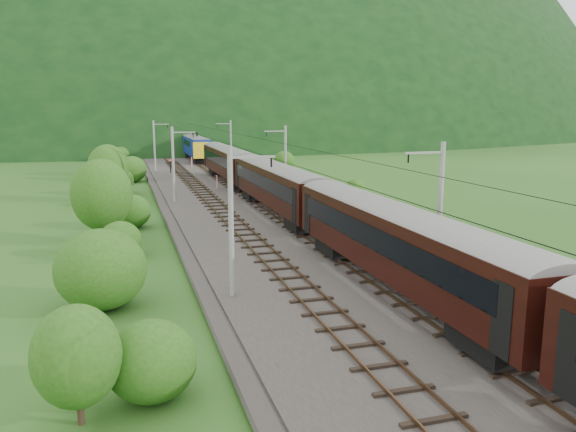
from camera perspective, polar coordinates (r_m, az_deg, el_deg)
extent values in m
plane|color=#224A17|center=(32.28, 5.30, -7.54)|extent=(600.00, 600.00, 0.00)
cube|color=#38332D|center=(41.30, 0.12, -3.17)|extent=(14.00, 220.00, 0.30)
cube|color=brown|center=(40.46, -4.12, -2.99)|extent=(0.08, 220.00, 0.15)
cube|color=brown|center=(40.78, -2.15, -2.86)|extent=(0.08, 220.00, 0.15)
cube|color=black|center=(40.64, -3.12, -3.11)|extent=(2.40, 220.00, 0.12)
cube|color=brown|center=(41.73, 2.33, -2.54)|extent=(0.08, 220.00, 0.15)
cube|color=brown|center=(42.20, 4.18, -2.41)|extent=(0.08, 220.00, 0.15)
cube|color=black|center=(41.99, 3.26, -2.66)|extent=(2.40, 220.00, 0.12)
cylinder|color=gray|center=(29.45, -5.81, -0.68)|extent=(0.28, 0.28, 8.00)
cube|color=gray|center=(29.22, -3.61, 6.00)|extent=(2.40, 0.12, 0.12)
cylinder|color=black|center=(29.48, -1.70, 5.47)|extent=(0.10, 0.10, 0.50)
cylinder|color=gray|center=(60.88, -11.58, 5.12)|extent=(0.28, 0.28, 8.00)
cube|color=gray|center=(60.76, -10.56, 8.36)|extent=(2.40, 0.12, 0.12)
cylinder|color=black|center=(60.89, -9.61, 8.12)|extent=(0.10, 0.10, 0.50)
cylinder|color=gray|center=(92.70, -13.42, 6.95)|extent=(0.28, 0.28, 8.00)
cube|color=gray|center=(92.62, -12.77, 9.09)|extent=(2.40, 0.12, 0.12)
cylinder|color=black|center=(92.71, -12.14, 8.93)|extent=(0.10, 0.10, 0.50)
cylinder|color=gray|center=(124.61, -14.33, 7.85)|extent=(0.28, 0.28, 8.00)
cube|color=gray|center=(124.55, -13.84, 9.43)|extent=(2.40, 0.12, 0.12)
cylinder|color=black|center=(124.62, -13.37, 9.32)|extent=(0.10, 0.10, 0.50)
cylinder|color=gray|center=(156.56, -14.87, 8.37)|extent=(0.28, 0.28, 8.00)
cube|color=gray|center=(156.51, -14.48, 9.64)|extent=(2.40, 0.12, 0.12)
cylinder|color=black|center=(156.56, -14.11, 9.54)|extent=(0.10, 0.10, 0.50)
cylinder|color=gray|center=(33.99, 15.18, 0.54)|extent=(0.28, 0.28, 8.00)
cube|color=gray|center=(32.94, 13.69, 6.26)|extent=(2.40, 0.12, 0.12)
cylinder|color=black|center=(32.48, 12.13, 5.74)|extent=(0.10, 0.10, 0.50)
cylinder|color=gray|center=(63.20, -0.27, 5.55)|extent=(0.28, 0.28, 8.00)
cube|color=gray|center=(62.64, -1.33, 8.61)|extent=(2.40, 0.12, 0.12)
cylinder|color=black|center=(62.40, -2.23, 8.32)|extent=(0.10, 0.10, 0.50)
cylinder|color=gray|center=(94.24, -5.82, 7.25)|extent=(0.28, 0.28, 8.00)
cube|color=gray|center=(93.87, -6.59, 9.30)|extent=(2.40, 0.12, 0.12)
cylinder|color=black|center=(93.70, -7.20, 9.10)|extent=(0.10, 0.10, 0.50)
cylinder|color=gray|center=(125.76, -8.63, 8.08)|extent=(0.28, 0.28, 8.00)
cube|color=gray|center=(125.48, -9.22, 9.61)|extent=(2.40, 0.12, 0.12)
cylinder|color=black|center=(125.36, -9.67, 9.46)|extent=(0.10, 0.10, 0.50)
cylinder|color=gray|center=(157.47, -10.31, 8.57)|extent=(0.28, 0.28, 8.00)
cube|color=gray|center=(157.25, -10.79, 9.79)|extent=(2.40, 0.12, 0.12)
cylinder|color=black|center=(157.15, -11.15, 9.67)|extent=(0.10, 0.10, 0.50)
cylinder|color=black|center=(39.56, -3.23, 6.40)|extent=(0.03, 198.00, 0.03)
cylinder|color=black|center=(40.94, 3.36, 6.55)|extent=(0.03, 198.00, 0.03)
ellipsoid|color=black|center=(288.77, -14.54, 8.52)|extent=(504.00, 360.00, 244.00)
cube|color=black|center=(30.49, 11.15, -2.68)|extent=(3.10, 23.52, 3.21)
cylinder|color=gray|center=(30.19, 11.25, -0.02)|extent=(3.10, 23.40, 3.10)
cube|color=black|center=(29.71, 8.49, -2.19)|extent=(0.05, 20.69, 1.23)
cube|color=black|center=(31.16, 13.73, -1.77)|extent=(0.05, 20.69, 1.23)
cube|color=black|center=(24.50, 20.11, -11.68)|extent=(2.35, 3.42, 0.96)
cube|color=black|center=(38.23, 5.30, -2.97)|extent=(2.35, 3.42, 0.96)
cube|color=black|center=(52.86, -1.19, 3.22)|extent=(3.10, 23.52, 3.21)
cylinder|color=gray|center=(52.68, -1.20, 4.78)|extent=(3.10, 23.40, 3.10)
cube|color=black|center=(52.41, -2.85, 3.57)|extent=(0.05, 20.69, 1.23)
cube|color=black|center=(53.24, 0.44, 3.70)|extent=(0.05, 20.69, 1.23)
cube|color=black|center=(45.43, 1.60, -0.71)|extent=(2.35, 3.42, 0.96)
cube|color=black|center=(61.04, -3.25, 2.27)|extent=(2.35, 3.42, 0.96)
cube|color=black|center=(76.43, -6.10, 5.53)|extent=(3.10, 23.52, 3.21)
cylinder|color=gray|center=(76.31, -6.12, 6.61)|extent=(3.10, 23.40, 3.10)
cube|color=black|center=(76.12, -7.27, 5.78)|extent=(0.05, 20.69, 1.23)
cube|color=black|center=(76.70, -4.95, 5.86)|extent=(0.05, 20.69, 1.23)
cube|color=black|center=(68.64, -4.79, 3.20)|extent=(2.35, 3.42, 0.96)
cube|color=black|center=(84.70, -7.11, 4.61)|extent=(2.35, 3.42, 0.96)
cube|color=#132A98|center=(109.87, -9.41, 7.06)|extent=(3.10, 19.24, 3.21)
cylinder|color=gray|center=(109.79, -9.44, 7.81)|extent=(3.10, 19.14, 3.10)
cube|color=black|center=(109.66, -10.24, 7.23)|extent=(0.05, 16.93, 1.23)
cube|color=black|center=(110.06, -8.60, 7.29)|extent=(0.05, 16.93, 1.23)
cube|color=black|center=(103.37, -8.89, 5.69)|extent=(2.35, 3.42, 0.96)
cube|color=black|center=(116.69, -9.81, 6.24)|extent=(2.35, 3.42, 0.96)
cube|color=yellow|center=(119.22, -10.00, 7.23)|extent=(3.16, 0.50, 2.89)
cube|color=yellow|center=(100.57, -8.71, 6.62)|extent=(3.16, 0.50, 2.89)
cube|color=black|center=(112.73, -9.65, 8.27)|extent=(0.08, 1.60, 0.96)
cylinder|color=red|center=(70.93, -7.22, 3.45)|extent=(0.17, 0.17, 1.62)
cylinder|color=red|center=(97.88, -9.76, 5.43)|extent=(0.18, 0.18, 1.68)
cylinder|color=black|center=(89.29, -11.87, 4.91)|extent=(0.13, 0.13, 1.90)
sphere|color=red|center=(89.20, -11.90, 5.55)|extent=(0.23, 0.23, 0.23)
ellipsoid|color=#235015|center=(20.90, -13.74, -14.11)|extent=(3.23, 3.23, 2.91)
ellipsoid|color=#235015|center=(30.30, -18.48, -5.17)|extent=(4.64, 4.64, 4.18)
ellipsoid|color=#235015|center=(40.32, -16.68, -2.32)|extent=(2.86, 2.86, 2.57)
ellipsoid|color=#235015|center=(50.06, -15.61, 0.46)|extent=(3.26, 3.26, 2.94)
ellipsoid|color=#235015|center=(61.49, -16.64, 1.89)|extent=(2.34, 2.34, 2.10)
ellipsoid|color=#235015|center=(70.25, -16.87, 3.43)|extent=(3.63, 3.63, 3.27)
ellipsoid|color=#235015|center=(81.63, -15.56, 4.61)|extent=(4.04, 4.04, 3.63)
ellipsoid|color=#235015|center=(91.42, -18.02, 5.29)|extent=(4.69, 4.69, 4.22)
ellipsoid|color=#235015|center=(99.97, -16.70, 5.32)|extent=(2.84, 2.84, 2.55)
ellipsoid|color=#235015|center=(112.73, -16.65, 6.01)|extent=(3.29, 3.29, 2.97)
ellipsoid|color=#235015|center=(123.57, -17.89, 6.12)|extent=(2.31, 2.31, 2.08)
cylinder|color=black|center=(20.24, -20.44, -16.48)|extent=(0.24, 0.24, 2.22)
ellipsoid|color=#235015|center=(19.70, -20.69, -13.19)|extent=(2.85, 2.85, 3.42)
cylinder|color=black|center=(44.83, -18.24, -0.49)|extent=(0.24, 0.24, 3.53)
ellipsoid|color=#235015|center=(44.49, -18.39, 2.06)|extent=(4.54, 4.54, 5.45)
cylinder|color=black|center=(65.04, -17.72, 2.89)|extent=(0.24, 0.24, 3.44)
ellipsoid|color=#235015|center=(64.81, -17.82, 4.61)|extent=(4.42, 4.42, 5.31)
cylinder|color=black|center=(84.99, -17.89, 4.27)|extent=(0.24, 0.24, 2.32)
ellipsoid|color=#235015|center=(84.86, -17.94, 5.15)|extent=(2.98, 2.98, 3.57)
ellipsoid|color=#235015|center=(43.04, 17.09, -2.05)|extent=(2.00, 2.00, 1.80)
ellipsoid|color=#235015|center=(63.34, 6.83, 2.55)|extent=(2.40, 2.40, 2.16)
ellipsoid|color=#235015|center=(91.40, -0.41, 5.46)|extent=(3.41, 3.41, 3.07)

